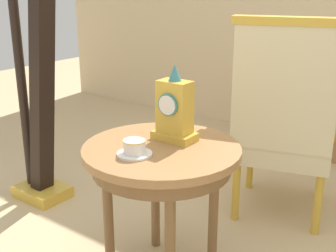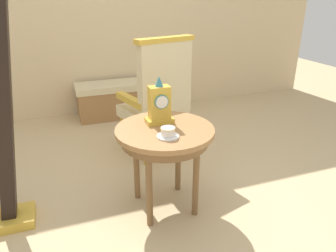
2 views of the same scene
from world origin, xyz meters
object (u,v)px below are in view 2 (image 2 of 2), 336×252
side_table (165,139)px  window_bench (116,99)px  mantel_clock (159,105)px  armchair (158,96)px  teacup_left (168,133)px

side_table → window_bench: (0.03, 1.99, -0.33)m
mantel_clock → armchair: (0.22, 0.71, -0.18)m
window_bench → side_table: bearing=-90.8°
side_table → armchair: bearing=75.1°
armchair → teacup_left: bearing=-104.3°
mantel_clock → window_bench: 1.97m
armchair → window_bench: bearing=99.1°
teacup_left → mantel_clock: 0.27m
side_table → armchair: armchair is taller
teacup_left → window_bench: teacup_left is taller
side_table → teacup_left: bearing=-101.1°
teacup_left → window_bench: (0.06, 2.14, -0.44)m
side_table → teacup_left: 0.18m
side_table → armchair: 0.84m
teacup_left → side_table: bearing=78.9°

